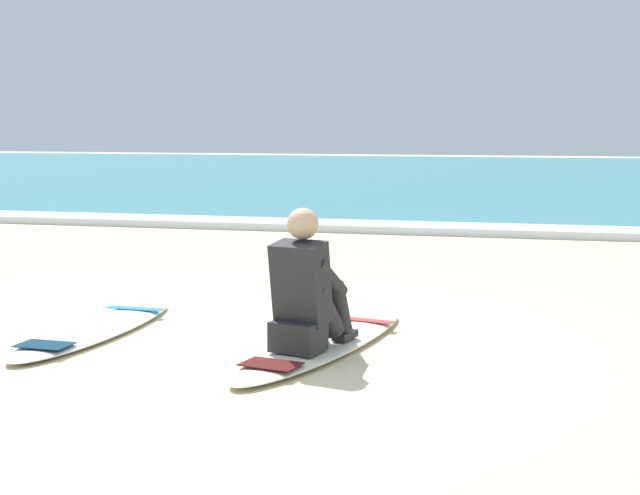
# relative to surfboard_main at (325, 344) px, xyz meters

# --- Properties ---
(ground_plane) EXTENTS (80.00, 80.00, 0.00)m
(ground_plane) POSITION_rel_surfboard_main_xyz_m (-0.67, -0.19, -0.04)
(ground_plane) COLOR beige
(sea) EXTENTS (80.00, 28.00, 0.10)m
(sea) POSITION_rel_surfboard_main_xyz_m (-0.67, 20.91, 0.01)
(sea) COLOR teal
(sea) RESTS_ON ground
(breaking_foam) EXTENTS (80.00, 0.90, 0.11)m
(breaking_foam) POSITION_rel_surfboard_main_xyz_m (-0.67, 7.21, 0.02)
(breaking_foam) COLOR white
(breaking_foam) RESTS_ON ground
(surfboard_main) EXTENTS (1.02, 2.51, 0.08)m
(surfboard_main) POSITION_rel_surfboard_main_xyz_m (0.00, 0.00, 0.00)
(surfboard_main) COLOR #EFE5C6
(surfboard_main) RESTS_ON ground
(surfer_seated) EXTENTS (0.49, 0.76, 0.95)m
(surfer_seated) POSITION_rel_surfboard_main_xyz_m (-0.06, -0.29, 0.40)
(surfer_seated) COLOR #232326
(surfer_seated) RESTS_ON surfboard_main
(surfboard_spare_near) EXTENTS (0.61, 2.20, 0.08)m
(surfboard_spare_near) POSITION_rel_surfboard_main_xyz_m (-1.79, 0.05, 0.00)
(surfboard_spare_near) COLOR white
(surfboard_spare_near) RESTS_ON ground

